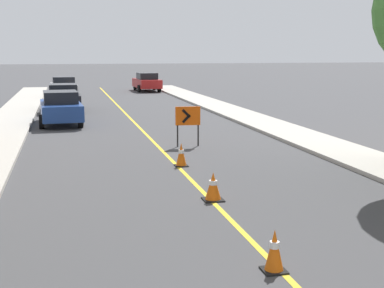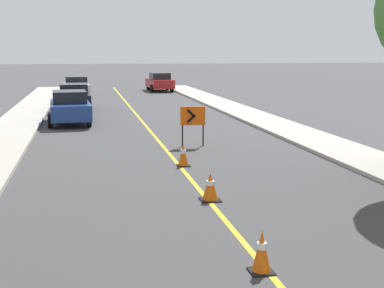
# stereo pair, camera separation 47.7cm
# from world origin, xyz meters

# --- Properties ---
(lane_stripe) EXTENTS (0.12, 54.15, 0.01)m
(lane_stripe) POSITION_xyz_m (0.00, 27.07, 0.00)
(lane_stripe) COLOR gold
(lane_stripe) RESTS_ON ground_plane
(sidewalk_left) EXTENTS (2.15, 54.15, 0.13)m
(sidewalk_left) POSITION_xyz_m (-5.90, 27.07, 0.06)
(sidewalk_left) COLOR #ADA89E
(sidewalk_left) RESTS_ON ground_plane
(sidewalk_right) EXTENTS (2.15, 54.15, 0.13)m
(sidewalk_right) POSITION_xyz_m (5.90, 27.07, 0.06)
(sidewalk_right) COLOR #ADA89E
(sidewalk_right) RESTS_ON ground_plane
(traffic_cone_third) EXTENTS (0.37, 0.37, 0.69)m
(traffic_cone_third) POSITION_xyz_m (-0.11, 10.00, 0.34)
(traffic_cone_third) COLOR black
(traffic_cone_third) RESTS_ON ground_plane
(traffic_cone_fourth) EXTENTS (0.47, 0.47, 0.67)m
(traffic_cone_fourth) POSITION_xyz_m (0.05, 14.16, 0.33)
(traffic_cone_fourth) COLOR black
(traffic_cone_fourth) RESTS_ON ground_plane
(traffic_cone_fifth) EXTENTS (0.39, 0.39, 0.71)m
(traffic_cone_fifth) POSITION_xyz_m (0.11, 18.01, 0.35)
(traffic_cone_fifth) COLOR black
(traffic_cone_fifth) RESTS_ON ground_plane
(arrow_barricade_primary) EXTENTS (0.91, 0.15, 1.46)m
(arrow_barricade_primary) POSITION_xyz_m (1.07, 21.29, 1.04)
(arrow_barricade_primary) COLOR #EF560C
(arrow_barricade_primary) RESTS_ON ground_plane
(parked_car_curb_near) EXTENTS (2.04, 4.40, 1.59)m
(parked_car_curb_near) POSITION_xyz_m (-3.46, 28.46, 0.80)
(parked_car_curb_near) COLOR navy
(parked_car_curb_near) RESTS_ON ground_plane
(parked_car_curb_mid) EXTENTS (1.94, 4.34, 1.59)m
(parked_car_curb_mid) POSITION_xyz_m (-3.35, 34.04, 0.80)
(parked_car_curb_mid) COLOR black
(parked_car_curb_mid) RESTS_ON ground_plane
(parked_car_curb_far) EXTENTS (2.02, 4.39, 1.59)m
(parked_car_curb_far) POSITION_xyz_m (-3.33, 43.16, 0.80)
(parked_car_curb_far) COLOR #B7B7BC
(parked_car_curb_far) RESTS_ON ground_plane
(parked_car_opposite_side) EXTENTS (2.04, 4.40, 1.59)m
(parked_car_opposite_side) POSITION_xyz_m (3.68, 48.60, 0.80)
(parked_car_opposite_side) COLOR maroon
(parked_car_opposite_side) RESTS_ON ground_plane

